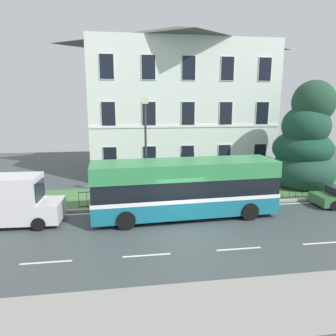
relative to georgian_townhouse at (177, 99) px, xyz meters
name	(u,v)px	position (x,y,z in m)	size (l,w,h in m)	color
ground_plane	(182,228)	(-2.30, -14.77, -6.60)	(60.00, 56.00, 0.18)	#3E4748
georgian_townhouse	(177,99)	(0.00, 0.00, 0.00)	(15.72, 10.33, 12.87)	silver
iron_verge_railing	(207,194)	(0.00, -11.19, -5.96)	(15.66, 0.04, 0.97)	black
evergreen_tree	(305,147)	(8.05, -8.43, -3.49)	(4.62, 4.62, 8.22)	#423328
single_decker_bus	(185,188)	(-1.85, -13.14, -4.93)	(10.22, 3.12, 3.15)	#17687D
white_panel_van	(3,200)	(-11.31, -13.02, -5.26)	(5.35, 2.26, 2.60)	silver
street_lamp_post	(146,143)	(-3.78, -10.55, -2.78)	(0.36, 0.24, 6.41)	#333338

